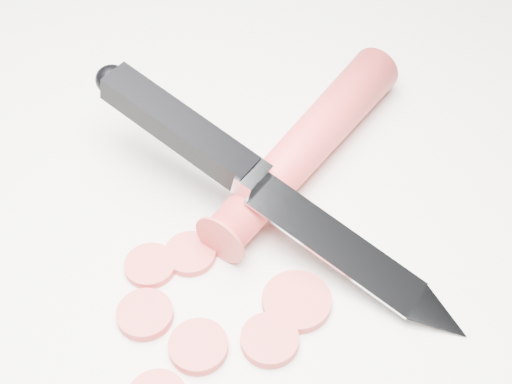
% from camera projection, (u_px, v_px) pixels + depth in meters
% --- Properties ---
extents(ground, '(2.40, 2.40, 0.00)m').
position_uv_depth(ground, '(216.00, 245.00, 0.44)').
color(ground, silver).
rests_on(ground, ground).
extents(carrot, '(0.09, 0.19, 0.03)m').
position_uv_depth(carrot, '(307.00, 145.00, 0.47)').
color(carrot, red).
rests_on(carrot, ground).
extents(carrot_slice_0, '(0.03, 0.03, 0.01)m').
position_uv_depth(carrot_slice_0, '(150.00, 266.00, 0.43)').
color(carrot_slice_0, '#C63B37').
rests_on(carrot_slice_0, ground).
extents(carrot_slice_1, '(0.03, 0.03, 0.01)m').
position_uv_depth(carrot_slice_1, '(145.00, 315.00, 0.40)').
color(carrot_slice_1, '#C63B37').
rests_on(carrot_slice_1, ground).
extents(carrot_slice_2, '(0.04, 0.04, 0.01)m').
position_uv_depth(carrot_slice_2, '(297.00, 301.00, 0.41)').
color(carrot_slice_2, '#C63B37').
rests_on(carrot_slice_2, ground).
extents(carrot_slice_3, '(0.03, 0.03, 0.01)m').
position_uv_depth(carrot_slice_3, '(198.00, 347.00, 0.39)').
color(carrot_slice_3, '#C63B37').
rests_on(carrot_slice_3, ground).
extents(carrot_slice_4, '(0.03, 0.03, 0.01)m').
position_uv_depth(carrot_slice_4, '(270.00, 340.00, 0.39)').
color(carrot_slice_4, '#C63B37').
rests_on(carrot_slice_4, ground).
extents(carrot_slice_5, '(0.03, 0.03, 0.01)m').
position_uv_depth(carrot_slice_5, '(190.00, 254.00, 0.43)').
color(carrot_slice_5, '#C63B37').
rests_on(carrot_slice_5, ground).
extents(kitchen_knife, '(0.27, 0.11, 0.07)m').
position_uv_depth(kitchen_knife, '(273.00, 190.00, 0.42)').
color(kitchen_knife, '#B6B9BD').
rests_on(kitchen_knife, ground).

